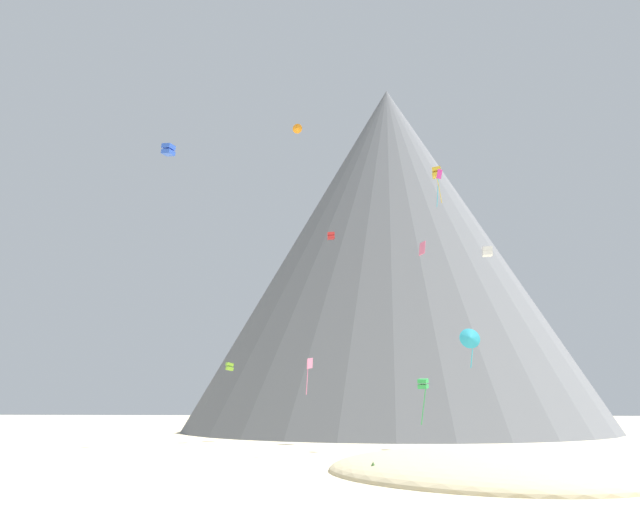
# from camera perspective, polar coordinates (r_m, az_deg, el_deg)

# --- Properties ---
(dune_foreground_left) EXTENTS (28.96, 29.98, 3.24)m
(dune_foreground_left) POSITION_cam_1_polar(r_m,az_deg,el_deg) (46.20, 14.02, -18.20)
(dune_foreground_left) COLOR #CCBA8E
(dune_foreground_left) RESTS_ON ground_plane
(bush_mid_center) EXTENTS (1.25, 1.25, 0.49)m
(bush_mid_center) POSITION_cam_1_polar(r_m,az_deg,el_deg) (41.18, 20.79, -18.14)
(bush_mid_center) COLOR #568442
(bush_mid_center) RESTS_ON ground_plane
(bush_near_right) EXTENTS (1.50, 1.50, 1.09)m
(bush_near_right) POSITION_cam_1_polar(r_m,az_deg,el_deg) (41.92, 4.72, -18.36)
(bush_near_right) COLOR #477238
(bush_near_right) RESTS_ON ground_plane
(rock_massif) EXTENTS (96.40, 96.40, 61.24)m
(rock_massif) POSITION_cam_1_polar(r_m,az_deg,el_deg) (113.54, 5.38, -0.91)
(rock_massif) COLOR slate
(rock_massif) RESTS_ON ground_plane
(kite_cyan_low) EXTENTS (1.83, 0.83, 3.37)m
(kite_cyan_low) POSITION_cam_1_polar(r_m,az_deg,el_deg) (55.97, 13.10, -7.09)
(kite_cyan_low) COLOR #33BCDB
(kite_magenta_high) EXTENTS (0.80, 0.86, 4.14)m
(kite_magenta_high) POSITION_cam_1_polar(r_m,az_deg,el_deg) (77.07, 10.49, 6.73)
(kite_magenta_high) COLOR #D1339E
(kite_white_mid) EXTENTS (1.10, 1.11, 0.99)m
(kite_white_mid) POSITION_cam_1_polar(r_m,az_deg,el_deg) (74.63, 14.54, 0.38)
(kite_white_mid) COLOR white
(kite_rainbow_mid) EXTENTS (0.73, 1.15, 1.49)m
(kite_rainbow_mid) POSITION_cam_1_polar(r_m,az_deg,el_deg) (70.09, 9.01, 0.68)
(kite_rainbow_mid) COLOR #E5668C
(kite_gold_high) EXTENTS (1.29, 1.23, 5.43)m
(kite_gold_high) POSITION_cam_1_polar(r_m,az_deg,el_deg) (87.57, 10.24, 7.23)
(kite_gold_high) COLOR gold
(kite_orange_high) EXTENTS (1.32, 0.73, 1.29)m
(kite_orange_high) POSITION_cam_1_polar(r_m,az_deg,el_deg) (83.66, -2.04, 11.19)
(kite_orange_high) COLOR orange
(kite_green_low) EXTENTS (1.00, 1.02, 3.87)m
(kite_green_low) POSITION_cam_1_polar(r_m,az_deg,el_deg) (56.77, 9.08, -11.15)
(kite_green_low) COLOR green
(kite_blue_high) EXTENTS (1.56, 1.53, 1.37)m
(kite_blue_high) POSITION_cam_1_polar(r_m,az_deg,el_deg) (78.31, -13.23, 9.11)
(kite_blue_high) COLOR blue
(kite_lime_low) EXTENTS (1.15, 1.13, 1.01)m
(kite_lime_low) POSITION_cam_1_polar(r_m,az_deg,el_deg) (80.09, -7.99, -9.64)
(kite_lime_low) COLOR #8CD133
(kite_red_high) EXTENTS (1.08, 1.05, 0.98)m
(kite_red_high) POSITION_cam_1_polar(r_m,az_deg,el_deg) (87.58, 0.98, 1.79)
(kite_red_high) COLOR red
(kite_pink_low) EXTENTS (0.60, 0.89, 3.33)m
(kite_pink_low) POSITION_cam_1_polar(r_m,az_deg,el_deg) (59.65, -0.97, -9.85)
(kite_pink_low) COLOR pink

